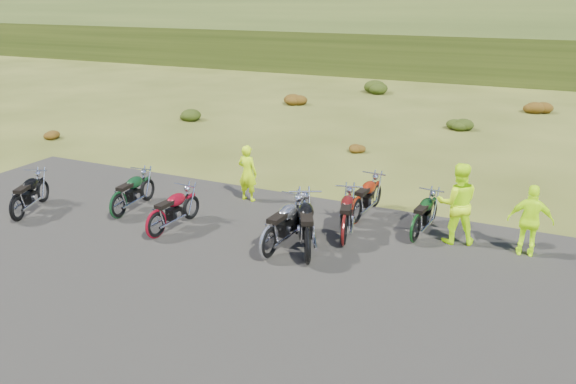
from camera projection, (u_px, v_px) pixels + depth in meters
The scene contains 22 objects.
ground at pixel (243, 253), 12.70m from camera, with size 300.00×300.00×0.00m, color #3D4517.
gravel_pad at pixel (193, 293), 10.99m from camera, with size 20.00×12.00×0.04m, color black.
hill_slope at pixel (489, 52), 55.47m from camera, with size 300.00×46.00×3.00m, color #2C3B13, non-canonical shape.
hill_plateau at pixel (524, 24), 106.80m from camera, with size 300.00×90.00×9.17m, color #2C3B13.
shrub_0 at pixel (54, 133), 22.49m from camera, with size 0.77×0.77×0.45m, color #5A230B.
shrub_1 at pixel (189, 113), 25.85m from camera, with size 1.03×1.03×0.61m, color #1E310C.
shrub_2 at pixel (294, 98), 29.22m from camera, with size 1.30×1.30×0.77m, color #5A230B.
shrub_3 at pixel (377, 86), 32.58m from camera, with size 1.56×1.56×0.92m, color #1E310C.
shrub_4 at pixel (355, 146), 20.65m from camera, with size 0.77×0.77×0.45m, color #5A230B.
shrub_5 at pixel (459, 123), 24.01m from camera, with size 1.03×1.03×0.61m, color #1E310C.
shrub_6 at pixel (537, 105), 27.38m from camera, with size 1.30×1.30×0.77m, color #5A230B.
motorcycle_0 at pixel (20, 222), 14.40m from camera, with size 2.00×0.67×1.05m, color black, non-canonical shape.
motorcycle_1 at pixel (157, 239), 13.41m from camera, with size 1.98×0.66×1.04m, color maroon, non-canonical shape.
motorcycle_2 at pixel (120, 219), 14.58m from camera, with size 2.00×0.67×1.05m, color #0E3317, non-canonical shape.
motorcycle_3 at pixel (269, 259), 12.38m from camera, with size 2.20×0.73×1.15m, color #9D9DA2, non-canonical shape.
motorcycle_4 at pixel (343, 246), 13.02m from camera, with size 2.08×0.69×1.09m, color #4C0D0C, non-canonical shape.
motorcycle_5 at pixel (307, 264), 12.14m from camera, with size 2.34×0.78×1.23m, color black, non-canonical shape.
motorcycle_6 at pixel (356, 224), 14.24m from camera, with size 2.02×0.67×1.06m, color maroon, non-canonical shape.
motorcycle_7 at pixel (414, 243), 13.18m from camera, with size 1.92×0.64×1.01m, color black, non-canonical shape.
person_middle at pixel (248, 174), 15.58m from camera, with size 0.58×0.38×1.59m, color #C9FF0D.
person_right_a at pixel (457, 204), 12.88m from camera, with size 0.93×0.73×1.92m, color #C9FF0D.
person_right_b at pixel (530, 222), 12.28m from camera, with size 0.96×0.40×1.63m, color #C9FF0D.
Camera 1 is at (5.75, -10.01, 5.55)m, focal length 35.00 mm.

